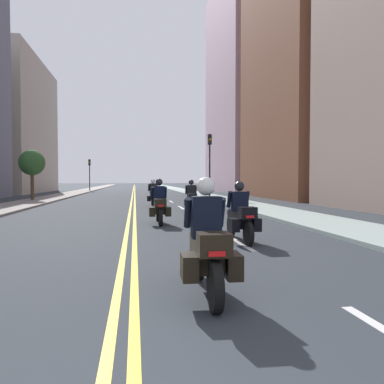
{
  "coord_description": "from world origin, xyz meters",
  "views": [
    {
      "loc": [
        0.13,
        -1.05,
        1.6
      ],
      "look_at": [
        2.37,
        13.39,
        1.12
      ],
      "focal_mm": 34.66,
      "sensor_mm": 36.0,
      "label": 1
    }
  ],
  "objects_px": {
    "motorcycle_2": "(159,206)",
    "motorcycle_3": "(191,199)",
    "traffic_cone_1": "(230,206)",
    "traffic_cone_0": "(219,204)",
    "motorcycle_4": "(153,195)",
    "traffic_light_far": "(90,169)",
    "motorcycle_0": "(207,248)",
    "street_tree_0": "(32,163)",
    "traffic_light_near": "(210,155)",
    "motorcycle_1": "(241,217)"
  },
  "relations": [
    {
      "from": "motorcycle_2",
      "to": "motorcycle_3",
      "type": "distance_m",
      "value": 5.11
    },
    {
      "from": "motorcycle_2",
      "to": "traffic_cone_1",
      "type": "bearing_deg",
      "value": 45.3
    },
    {
      "from": "motorcycle_3",
      "to": "traffic_cone_1",
      "type": "distance_m",
      "value": 2.06
    },
    {
      "from": "traffic_cone_0",
      "to": "traffic_cone_1",
      "type": "relative_size",
      "value": 0.89
    },
    {
      "from": "motorcycle_2",
      "to": "traffic_cone_0",
      "type": "relative_size",
      "value": 3.4
    },
    {
      "from": "motorcycle_4",
      "to": "traffic_cone_1",
      "type": "height_order",
      "value": "motorcycle_4"
    },
    {
      "from": "motorcycle_4",
      "to": "traffic_light_far",
      "type": "relative_size",
      "value": 0.5
    },
    {
      "from": "traffic_cone_0",
      "to": "traffic_light_far",
      "type": "distance_m",
      "value": 34.14
    },
    {
      "from": "traffic_cone_1",
      "to": "motorcycle_2",
      "type": "bearing_deg",
      "value": -134.8
    },
    {
      "from": "motorcycle_0",
      "to": "traffic_cone_1",
      "type": "xyz_separation_m",
      "value": [
        3.49,
        12.02,
        -0.29
      ]
    },
    {
      "from": "motorcycle_4",
      "to": "traffic_cone_0",
      "type": "distance_m",
      "value": 4.7
    },
    {
      "from": "motorcycle_3",
      "to": "motorcycle_4",
      "type": "height_order",
      "value": "motorcycle_4"
    },
    {
      "from": "motorcycle_0",
      "to": "street_tree_0",
      "type": "relative_size",
      "value": 0.56
    },
    {
      "from": "motorcycle_0",
      "to": "traffic_light_near",
      "type": "height_order",
      "value": "traffic_light_near"
    },
    {
      "from": "traffic_cone_0",
      "to": "street_tree_0",
      "type": "distance_m",
      "value": 15.62
    },
    {
      "from": "motorcycle_2",
      "to": "street_tree_0",
      "type": "xyz_separation_m",
      "value": [
        -8.4,
        15.6,
        2.18
      ]
    },
    {
      "from": "motorcycle_4",
      "to": "traffic_cone_0",
      "type": "relative_size",
      "value": 3.33
    },
    {
      "from": "traffic_cone_0",
      "to": "traffic_light_near",
      "type": "xyz_separation_m",
      "value": [
        1.32,
        9.12,
        3.19
      ]
    },
    {
      "from": "traffic_light_far",
      "to": "motorcycle_0",
      "type": "bearing_deg",
      "value": -81.44
    },
    {
      "from": "motorcycle_2",
      "to": "traffic_light_far",
      "type": "xyz_separation_m",
      "value": [
        -6.92,
        38.28,
        2.37
      ]
    },
    {
      "from": "motorcycle_4",
      "to": "traffic_light_far",
      "type": "height_order",
      "value": "traffic_light_far"
    },
    {
      "from": "traffic_cone_1",
      "to": "traffic_light_near",
      "type": "xyz_separation_m",
      "value": [
        1.32,
        11.41,
        3.15
      ]
    },
    {
      "from": "motorcycle_1",
      "to": "street_tree_0",
      "type": "distance_m",
      "value": 22.32
    },
    {
      "from": "motorcycle_3",
      "to": "traffic_cone_0",
      "type": "distance_m",
      "value": 2.08
    },
    {
      "from": "motorcycle_0",
      "to": "traffic_cone_1",
      "type": "relative_size",
      "value": 2.89
    },
    {
      "from": "motorcycle_4",
      "to": "motorcycle_1",
      "type": "bearing_deg",
      "value": -83.72
    },
    {
      "from": "traffic_cone_1",
      "to": "motorcycle_1",
      "type": "bearing_deg",
      "value": -102.86
    },
    {
      "from": "motorcycle_3",
      "to": "traffic_cone_1",
      "type": "height_order",
      "value": "motorcycle_3"
    },
    {
      "from": "motorcycle_4",
      "to": "motorcycle_3",
      "type": "bearing_deg",
      "value": -69.85
    },
    {
      "from": "traffic_cone_1",
      "to": "traffic_light_far",
      "type": "height_order",
      "value": "traffic_light_far"
    },
    {
      "from": "motorcycle_2",
      "to": "traffic_light_far",
      "type": "bearing_deg",
      "value": 100.36
    },
    {
      "from": "motorcycle_4",
      "to": "traffic_cone_0",
      "type": "bearing_deg",
      "value": -44.61
    },
    {
      "from": "motorcycle_0",
      "to": "motorcycle_2",
      "type": "bearing_deg",
      "value": 92.79
    },
    {
      "from": "traffic_cone_0",
      "to": "traffic_cone_1",
      "type": "distance_m",
      "value": 2.29
    },
    {
      "from": "motorcycle_3",
      "to": "traffic_light_far",
      "type": "bearing_deg",
      "value": 107.7
    },
    {
      "from": "motorcycle_1",
      "to": "traffic_cone_1",
      "type": "xyz_separation_m",
      "value": [
        1.77,
        7.74,
        -0.28
      ]
    },
    {
      "from": "motorcycle_4",
      "to": "traffic_light_far",
      "type": "distance_m",
      "value": 30.07
    },
    {
      "from": "motorcycle_3",
      "to": "traffic_light_far",
      "type": "distance_m",
      "value": 34.76
    },
    {
      "from": "motorcycle_2",
      "to": "traffic_light_near",
      "type": "bearing_deg",
      "value": 72.01
    },
    {
      "from": "motorcycle_2",
      "to": "motorcycle_3",
      "type": "bearing_deg",
      "value": 68.3
    },
    {
      "from": "motorcycle_4",
      "to": "traffic_light_near",
      "type": "distance_m",
      "value": 8.04
    },
    {
      "from": "motorcycle_2",
      "to": "traffic_light_far",
      "type": "height_order",
      "value": "traffic_light_far"
    },
    {
      "from": "motorcycle_1",
      "to": "traffic_cone_1",
      "type": "distance_m",
      "value": 7.94
    },
    {
      "from": "traffic_cone_0",
      "to": "traffic_light_near",
      "type": "relative_size",
      "value": 0.13
    },
    {
      "from": "traffic_cone_0",
      "to": "traffic_light_near",
      "type": "bearing_deg",
      "value": 81.76
    },
    {
      "from": "motorcycle_3",
      "to": "traffic_light_near",
      "type": "relative_size",
      "value": 0.42
    },
    {
      "from": "traffic_cone_0",
      "to": "street_tree_0",
      "type": "xyz_separation_m",
      "value": [
        -12.0,
        9.69,
        2.51
      ]
    },
    {
      "from": "motorcycle_2",
      "to": "motorcycle_4",
      "type": "distance_m",
      "value": 9.17
    },
    {
      "from": "motorcycle_0",
      "to": "traffic_cone_0",
      "type": "bearing_deg",
      "value": 78.38
    },
    {
      "from": "motorcycle_1",
      "to": "traffic_cone_0",
      "type": "height_order",
      "value": "motorcycle_1"
    }
  ]
}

